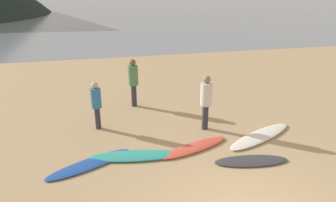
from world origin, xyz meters
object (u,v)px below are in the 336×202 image
surfboard_0 (90,164)px  person_2 (96,102)px  surfboard_3 (251,161)px  person_1 (133,79)px  surfboard_1 (135,156)px  person_0 (206,98)px  surfboard_2 (194,147)px  surfboard_4 (260,136)px

surfboard_0 → person_2: person_2 is taller
surfboard_3 → person_1: (-2.43, 4.50, 1.01)m
surfboard_1 → surfboard_3: bearing=-9.4°
surfboard_0 → surfboard_3: (4.05, -0.81, 0.00)m
surfboard_0 → person_0: person_0 is taller
surfboard_0 → person_0: bearing=-5.0°
person_1 → person_2: 2.11m
surfboard_3 → person_1: size_ratio=1.08×
surfboard_2 → person_1: bearing=89.4°
surfboard_1 → surfboard_4: size_ratio=0.91×
surfboard_2 → surfboard_3: 1.57m
surfboard_3 → person_2: (-3.78, 2.89, 0.87)m
surfboard_0 → person_0: size_ratio=1.32×
person_0 → surfboard_4: bearing=-109.4°
surfboard_2 → person_2: size_ratio=1.43×
surfboard_0 → person_1: person_1 is taller
surfboard_4 → person_2: size_ratio=1.72×
surfboard_0 → surfboard_1: (1.16, 0.11, 0.01)m
surfboard_1 → surfboard_4: 3.79m
person_2 → surfboard_1: bearing=145.5°
surfboard_0 → person_0: 3.88m
surfboard_3 → surfboard_0: bearing=176.6°
surfboard_4 → person_0: (-1.42, 0.93, 0.98)m
surfboard_3 → surfboard_4: 1.48m
person_1 → surfboard_4: bearing=167.6°
surfboard_3 → surfboard_1: bearing=170.3°
surfboard_3 → person_0: (-0.52, 2.10, 0.99)m
surfboard_3 → person_2: person_2 is taller
surfboard_0 → surfboard_4: surfboard_4 is taller
surfboard_4 → person_0: 1.96m
surfboard_2 → surfboard_4: size_ratio=0.83×
surfboard_1 → surfboard_0: bearing=-166.5°
surfboard_4 → person_2: bearing=134.6°
surfboard_2 → surfboard_4: 2.13m
surfboard_3 → person_2: 4.84m
surfboard_2 → person_2: (-2.56, 1.90, 0.86)m
surfboard_2 → surfboard_3: surfboard_2 is taller
person_2 → person_1: bearing=-98.7°
surfboard_4 → person_0: size_ratio=1.52×
person_1 → surfboard_2: bearing=141.6°
surfboard_2 → surfboard_3: (1.22, -0.98, -0.01)m
surfboard_0 → surfboard_3: size_ratio=1.20×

